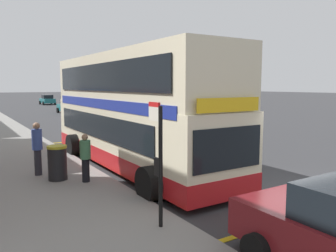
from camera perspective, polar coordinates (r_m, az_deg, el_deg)
The scene contains 9 objects.
ground_plane at distance 39.44m, azimuth -19.96°, elevation 1.80°, with size 260.00×260.00×0.00m, color #333335.
double_decker_bus at distance 13.35m, azimuth -6.26°, elevation 1.95°, with size 3.28×11.28×4.40m.
bus_bay_markings at distance 13.75m, azimuth -6.37°, elevation -6.62°, with size 3.05×14.20×0.01m.
bus_stop_sign at distance 7.28m, azimuth -1.58°, elevation -4.80°, with size 0.09×0.51×2.70m.
parked_car_teal_behind at distance 40.61m, azimuth -16.39°, elevation 3.20°, with size 2.09×4.20×1.62m.
parked_car_teal_kerbside at distance 60.19m, azimuth -19.69°, elevation 4.19°, with size 2.09×4.20×1.62m.
pedestrian_waiting_near_sign at distance 12.35m, azimuth -21.20°, elevation -3.22°, with size 0.34×0.34×1.82m.
pedestrian_further_back at distance 11.06m, azimuth -13.78°, elevation -4.98°, with size 0.34×0.34×1.54m.
litter_bin at distance 11.61m, azimuth -18.16°, elevation -5.89°, with size 0.63×0.63×1.12m.
Camera 1 is at (-8.26, -6.43, 3.20)m, focal length 36.11 mm.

